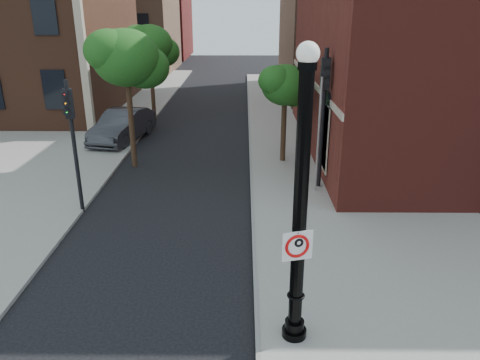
{
  "coord_description": "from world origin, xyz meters",
  "views": [
    {
      "loc": [
        1.74,
        -8.99,
        7.01
      ],
      "look_at": [
        1.64,
        2.0,
        2.85
      ],
      "focal_mm": 35.0,
      "sensor_mm": 36.0,
      "label": 1
    }
  ],
  "objects_px": {
    "lamppost": "(300,220)",
    "parked_car": "(123,126)",
    "traffic_signal_left": "(71,126)",
    "no_parking_sign": "(297,246)",
    "traffic_signal_right": "(324,97)"
  },
  "relations": [
    {
      "from": "lamppost",
      "to": "parked_car",
      "type": "xyz_separation_m",
      "value": [
        -7.66,
        15.96,
        -2.11
      ]
    },
    {
      "from": "traffic_signal_left",
      "to": "lamppost",
      "type": "bearing_deg",
      "value": -60.3
    },
    {
      "from": "no_parking_sign",
      "to": "traffic_signal_right",
      "type": "bearing_deg",
      "value": 64.01
    },
    {
      "from": "traffic_signal_left",
      "to": "traffic_signal_right",
      "type": "distance_m",
      "value": 9.11
    },
    {
      "from": "traffic_signal_left",
      "to": "traffic_signal_right",
      "type": "relative_size",
      "value": 0.85
    },
    {
      "from": "parked_car",
      "to": "traffic_signal_left",
      "type": "relative_size",
      "value": 1.09
    },
    {
      "from": "no_parking_sign",
      "to": "traffic_signal_left",
      "type": "height_order",
      "value": "traffic_signal_left"
    },
    {
      "from": "parked_car",
      "to": "traffic_signal_right",
      "type": "xyz_separation_m",
      "value": [
        9.54,
        -6.89,
        2.86
      ]
    },
    {
      "from": "traffic_signal_right",
      "to": "lamppost",
      "type": "bearing_deg",
      "value": -97.73
    },
    {
      "from": "parked_car",
      "to": "traffic_signal_left",
      "type": "bearing_deg",
      "value": -73.96
    },
    {
      "from": "no_parking_sign",
      "to": "traffic_signal_right",
      "type": "relative_size",
      "value": 0.12
    },
    {
      "from": "lamppost",
      "to": "traffic_signal_right",
      "type": "relative_size",
      "value": 1.16
    },
    {
      "from": "lamppost",
      "to": "traffic_signal_left",
      "type": "height_order",
      "value": "lamppost"
    },
    {
      "from": "traffic_signal_left",
      "to": "traffic_signal_right",
      "type": "bearing_deg",
      "value": -1.11
    },
    {
      "from": "parked_car",
      "to": "lamppost",
      "type": "bearing_deg",
      "value": -52.99
    }
  ]
}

